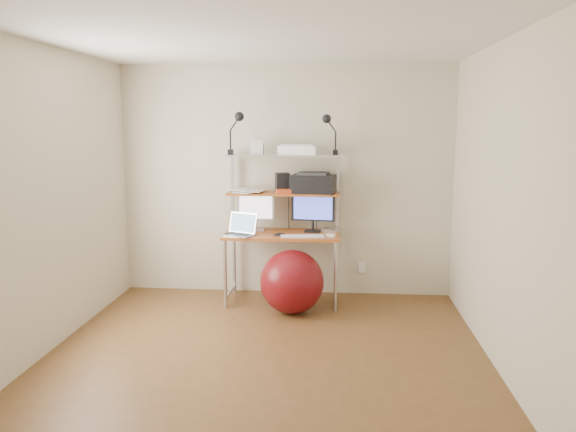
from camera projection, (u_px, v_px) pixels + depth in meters
The scene contains 20 objects.
room at pixel (265, 204), 4.35m from camera, with size 3.60×3.60×3.60m.
computer_desk at pixel (283, 212), 5.88m from camera, with size 1.20×0.60×1.57m.
wall_outlet at pixel (362, 267), 6.19m from camera, with size 0.08×0.01×0.12m, color white.
monitor_silver at pixel (256, 210), 5.96m from camera, with size 0.38×0.15×0.43m.
monitor_black at pixel (313, 210), 5.89m from camera, with size 0.46×0.15×0.46m.
laptop at pixel (241, 230), 5.75m from camera, with size 0.40×0.37×0.28m.
keyboard at pixel (302, 236), 5.66m from camera, with size 0.44×0.12×0.01m, color white.
mouse at pixel (331, 235), 5.67m from camera, with size 0.09×0.05×0.02m, color white.
mac_mini at pixel (331, 230), 5.93m from camera, with size 0.18×0.18×0.03m, color #B5B4B9.
phone at pixel (279, 234), 5.75m from camera, with size 0.07×0.13×0.01m, color black.
printer at pixel (313, 183), 5.87m from camera, with size 0.49×0.37×0.22m.
nas_cube at pixel (282, 183), 5.91m from camera, with size 0.14×0.14×0.20m, color black.
red_box at pixel (284, 191), 5.82m from camera, with size 0.16×0.11×0.05m, color #CD4920.
scanner at pixel (300, 150), 5.82m from camera, with size 0.45×0.34×0.11m.
box_white at pixel (257, 147), 5.83m from camera, with size 0.13×0.11×0.15m, color white.
box_grey at pixel (258, 149), 5.86m from camera, with size 0.11×0.11×0.11m, color #2B2B2D.
clip_lamp_left at pixel (237, 124), 5.73m from camera, with size 0.17×0.10×0.44m.
clip_lamp_right at pixel (329, 125), 5.71m from camera, with size 0.16×0.09×0.41m.
exercise_ball at pixel (292, 282), 5.56m from camera, with size 0.64×0.64×0.64m, color maroon.
paper_stack at pixel (247, 191), 5.94m from camera, with size 0.40×0.41×0.03m.
Camera 1 is at (0.55, -4.28, 1.87)m, focal length 35.00 mm.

